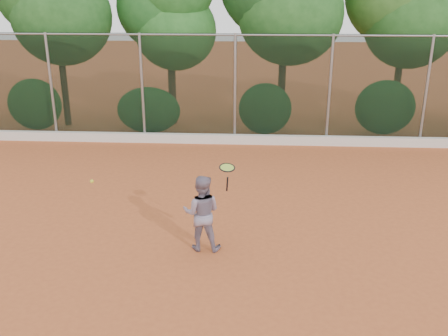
{
  "coord_description": "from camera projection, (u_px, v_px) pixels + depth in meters",
  "views": [
    {
      "loc": [
        0.58,
        -8.84,
        4.82
      ],
      "look_at": [
        0.0,
        1.0,
        1.25
      ],
      "focal_mm": 40.0,
      "sensor_mm": 36.0,
      "label": 1
    }
  ],
  "objects": [
    {
      "name": "chainlink_fence",
      "position": [
        235.0,
        86.0,
        15.91
      ],
      "size": [
        24.09,
        0.09,
        3.5
      ],
      "color": "black",
      "rests_on": "ground"
    },
    {
      "name": "concrete_curb",
      "position": [
        234.0,
        139.0,
        16.32
      ],
      "size": [
        24.0,
        0.2,
        0.3
      ],
      "primitive_type": "cube",
      "color": "silver",
      "rests_on": "ground"
    },
    {
      "name": "tennis_player",
      "position": [
        202.0,
        213.0,
        9.55
      ],
      "size": [
        0.76,
        0.61,
        1.52
      ],
      "primitive_type": "imported",
      "rotation": [
        0.0,
        0.0,
        3.1
      ],
      "color": "gray",
      "rests_on": "ground"
    },
    {
      "name": "ground",
      "position": [
        221.0,
        244.0,
        9.97
      ],
      "size": [
        80.0,
        80.0,
        0.0
      ],
      "primitive_type": "plane",
      "color": "#BA582C",
      "rests_on": "ground"
    },
    {
      "name": "tennis_racket",
      "position": [
        227.0,
        169.0,
        9.12
      ],
      "size": [
        0.37,
        0.37,
        0.55
      ],
      "color": "black",
      "rests_on": "ground"
    },
    {
      "name": "foliage_backdrop",
      "position": [
        222.0,
        1.0,
        16.93
      ],
      "size": [
        23.7,
        3.63,
        7.55
      ],
      "color": "#452C1A",
      "rests_on": "ground"
    },
    {
      "name": "tennis_ball_in_flight",
      "position": [
        92.0,
        181.0,
        9.58
      ],
      "size": [
        0.07,
        0.07,
        0.07
      ],
      "color": "yellow",
      "rests_on": "ground"
    }
  ]
}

